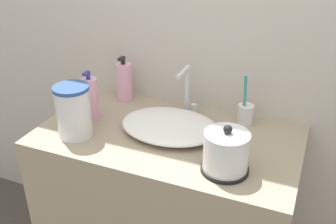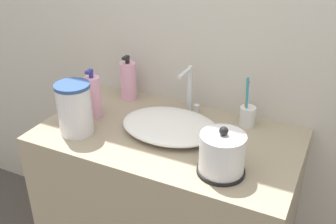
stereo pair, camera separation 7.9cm
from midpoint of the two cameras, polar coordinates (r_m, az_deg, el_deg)
The scene contains 9 objects.
wall_back at distance 1.70m, azimuth 6.20°, elevation 15.87°, with size 6.00×0.04×2.60m.
vanity_counter at distance 1.84m, azimuth 1.25°, elevation -14.25°, with size 1.06×0.59×0.82m.
sink_basin at distance 1.60m, azimuth 1.70°, elevation -2.02°, with size 0.40×0.31×0.06m.
faucet at distance 1.71m, azimuth 4.51°, elevation 3.39°, with size 0.06×0.13×0.22m.
electric_kettle at distance 1.36m, azimuth 9.49°, elevation -6.25°, with size 0.17×0.17×0.18m.
toothbrush_cup at distance 1.68m, azimuth 12.77°, elevation -0.46°, with size 0.07×0.07×0.22m.
lotion_bottle at distance 1.86m, azimuth -4.57°, elevation 4.55°, with size 0.07×0.07×0.22m.
shampoo_bottle at distance 1.71m, azimuth -9.52°, elevation 2.22°, with size 0.07×0.07×0.22m.
water_pitcher at distance 1.59m, azimuth -12.02°, elevation 0.45°, with size 0.14×0.14×0.21m.
Camera 2 is at (0.60, -0.94, 1.64)m, focal length 42.00 mm.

